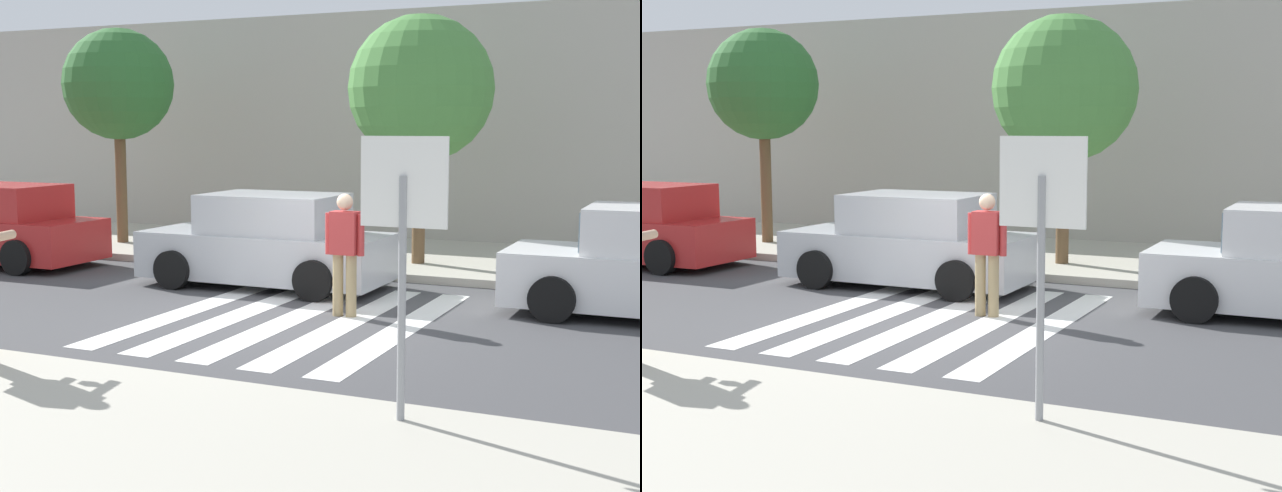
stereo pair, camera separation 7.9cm
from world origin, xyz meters
The scene contains 13 objects.
ground_plane centered at (0.00, 0.00, 0.00)m, with size 120.00×120.00×0.00m, color #424244.
sidewalk_far centered at (0.00, 6.00, 0.07)m, with size 60.00×4.80×0.14m, color #B2AD9E.
building_facade_far centered at (0.00, 10.40, 2.61)m, with size 56.00×4.00×5.23m, color #ADA89E.
crosswalk_stripe_0 centered at (-1.60, 0.20, 0.00)m, with size 0.44×5.20×0.01m, color silver.
crosswalk_stripe_1 centered at (-0.80, 0.20, 0.00)m, with size 0.44×5.20×0.01m, color silver.
crosswalk_stripe_2 centered at (0.00, 0.20, 0.00)m, with size 0.44×5.20×0.01m, color silver.
crosswalk_stripe_3 centered at (0.80, 0.20, 0.00)m, with size 0.44×5.20×0.01m, color silver.
crosswalk_stripe_4 centered at (1.60, 0.20, 0.00)m, with size 0.44×5.20×0.01m, color silver.
stop_sign centered at (2.93, -3.64, 1.90)m, with size 0.76×0.08×2.43m.
pedestrian_crossing centered at (0.59, 0.65, 0.97)m, with size 0.58×0.24×1.72m.
parked_car_silver centered at (-1.48, 2.30, 0.73)m, with size 4.10×1.92×1.55m.
street_tree_west centered at (-6.57, 5.15, 3.52)m, with size 2.37×2.37×4.59m.
street_tree_center centered at (0.27, 4.92, 3.31)m, with size 2.65×2.65×4.51m.
Camera 1 is at (5.35, -10.67, 2.64)m, focal length 50.00 mm.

